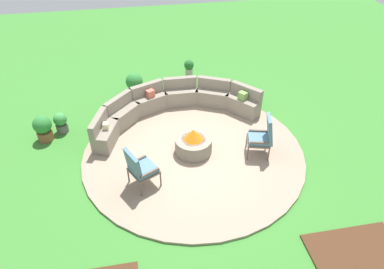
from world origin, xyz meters
The scene contains 11 objects.
ground_plane centered at (0.00, 0.00, 0.00)m, with size 24.00×24.00×0.00m, color #387A2D.
patio_circle centered at (0.00, 0.00, 0.03)m, with size 5.61×5.61×0.06m, color gray.
mulch_bed_right centered at (2.52, -3.47, 0.02)m, with size 1.82×1.11×0.04m, color #472B19.
fire_pit centered at (0.00, 0.00, 0.32)m, with size 0.94×0.94×0.68m.
curved_stone_bench centered at (-0.33, 1.72, 0.39)m, with size 4.78×2.34×0.83m.
lounge_chair_front_left centered at (-1.39, -0.97, 0.61)m, with size 0.77×0.79×1.06m.
lounge_chair_front_right centered at (1.65, -0.40, 0.63)m, with size 0.71×0.66×1.13m.
potted_plant_0 centered at (0.61, 4.06, 0.35)m, with size 0.33×0.33×0.62m.
potted_plant_1 centered at (-3.79, 1.29, 0.39)m, with size 0.48×0.48×0.73m.
potted_plant_2 centered at (-3.39, 1.58, 0.31)m, with size 0.36×0.36×0.59m.
potted_plant_3 centered at (-1.29, 3.23, 0.40)m, with size 0.54×0.54×0.73m.
Camera 1 is at (-1.32, -6.90, 5.97)m, focal length 33.52 mm.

